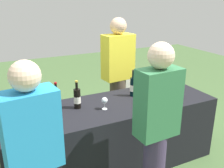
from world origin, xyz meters
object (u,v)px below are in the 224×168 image
(guest_0, at_px, (34,157))
(server_pouring, at_px, (118,73))
(wine_bottle_2, at_px, (77,98))
(ice_bucket, at_px, (161,88))
(wine_bottle_0, at_px, (26,102))
(wine_bottle_4, at_px, (165,82))
(wine_bottle_1, at_px, (57,99))
(wine_glass_2, at_px, (180,91))
(wine_glass_1, at_px, (105,101))
(wine_glass_0, at_px, (54,114))
(guest_1, at_px, (156,126))
(menu_board, at_px, (133,94))
(wine_bottle_3, at_px, (133,87))

(guest_0, bearing_deg, server_pouring, 37.96)
(wine_bottle_2, xyz_separation_m, ice_bucket, (1.07, -0.08, -0.02))
(wine_bottle_0, xyz_separation_m, wine_bottle_4, (1.72, -0.10, -0.00))
(wine_bottle_1, bearing_deg, wine_bottle_2, -21.23)
(wine_glass_2, bearing_deg, wine_glass_1, 172.79)
(wine_glass_0, bearing_deg, guest_1, -39.43)
(wine_bottle_2, bearing_deg, wine_glass_1, -31.94)
(wine_glass_1, bearing_deg, guest_0, -142.59)
(wine_bottle_1, xyz_separation_m, wine_bottle_2, (0.21, -0.08, 0.00))
(wine_bottle_0, bearing_deg, server_pouring, 20.22)
(ice_bucket, xyz_separation_m, server_pouring, (-0.25, 0.70, 0.03))
(wine_bottle_0, relative_size, wine_glass_0, 2.15)
(wine_bottle_4, bearing_deg, menu_board, 84.32)
(wine_bottle_2, distance_m, wine_bottle_4, 1.19)
(wine_glass_2, bearing_deg, server_pouring, 113.08)
(wine_bottle_2, height_order, server_pouring, server_pouring)
(wine_bottle_0, relative_size, wine_bottle_1, 1.05)
(wine_glass_0, xyz_separation_m, menu_board, (1.60, 1.21, -0.50))
(wine_glass_2, xyz_separation_m, guest_1, (-0.77, -0.59, 0.01))
(menu_board, bearing_deg, wine_bottle_4, -99.50)
(wine_bottle_4, distance_m, ice_bucket, 0.17)
(wine_bottle_2, distance_m, guest_1, 0.97)
(menu_board, bearing_deg, wine_bottle_3, -125.15)
(wine_bottle_3, distance_m, wine_bottle_4, 0.46)
(wine_bottle_0, bearing_deg, wine_glass_2, -13.08)
(wine_glass_0, height_order, wine_glass_2, wine_glass_0)
(ice_bucket, bearing_deg, guest_1, -128.81)
(server_pouring, bearing_deg, wine_glass_0, 31.74)
(wine_bottle_0, height_order, guest_1, guest_1)
(wine_glass_2, relative_size, ice_bucket, 0.67)
(wine_bottle_3, distance_m, guest_1, 0.96)
(wine_glass_2, bearing_deg, wine_glass_0, 179.08)
(ice_bucket, xyz_separation_m, menu_board, (0.22, 1.04, -0.49))
(wine_glass_2, bearing_deg, wine_bottle_0, 166.92)
(wine_bottle_3, xyz_separation_m, wine_glass_2, (0.47, -0.32, -0.03))
(wine_bottle_0, height_order, server_pouring, server_pouring)
(wine_bottle_0, xyz_separation_m, wine_bottle_1, (0.32, -0.04, -0.01))
(wine_bottle_1, relative_size, wine_bottle_3, 0.92)
(wine_glass_2, height_order, guest_0, guest_0)
(wine_bottle_2, bearing_deg, wine_bottle_1, 158.77)
(server_pouring, bearing_deg, menu_board, -149.47)
(wine_glass_0, height_order, server_pouring, server_pouring)
(wine_bottle_1, distance_m, guest_0, 0.99)
(wine_bottle_1, distance_m, guest_1, 1.15)
(wine_bottle_2, xyz_separation_m, wine_bottle_3, (0.73, 0.04, 0.01))
(ice_bucket, distance_m, guest_1, 1.01)
(wine_glass_2, distance_m, menu_board, 1.33)
(wine_bottle_0, height_order, ice_bucket, wine_bottle_0)
(ice_bucket, bearing_deg, wine_glass_0, -173.01)
(wine_bottle_2, distance_m, wine_bottle_3, 0.73)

